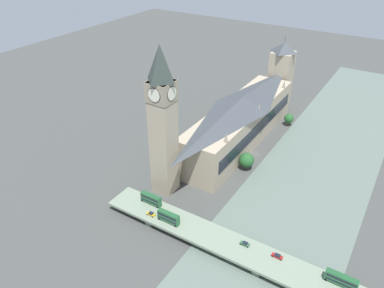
# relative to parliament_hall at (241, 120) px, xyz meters

# --- Properties ---
(ground_plane) EXTENTS (600.00, 600.00, 0.00)m
(ground_plane) POSITION_rel_parliament_hall_xyz_m (-14.81, 8.00, -14.83)
(ground_plane) COLOR #424442
(river_water) EXTENTS (58.07, 360.00, 0.30)m
(river_water) POSITION_rel_parliament_hall_xyz_m (-49.84, 8.00, -14.68)
(river_water) COLOR slate
(river_water) RESTS_ON ground_plane
(parliament_hall) EXTENTS (24.08, 106.86, 29.86)m
(parliament_hall) POSITION_rel_parliament_hall_xyz_m (0.00, 0.00, 0.00)
(parliament_hall) COLOR tan
(parliament_hall) RESTS_ON ground_plane
(clock_tower) EXTENTS (11.36, 11.36, 74.43)m
(clock_tower) POSITION_rel_parliament_hall_xyz_m (10.90, 62.52, 24.89)
(clock_tower) COLOR tan
(clock_tower) RESTS_ON ground_plane
(victoria_tower) EXTENTS (14.42, 14.42, 49.73)m
(victoria_tower) POSITION_rel_parliament_hall_xyz_m (0.05, -64.64, 8.03)
(victoria_tower) COLOR tan
(victoria_tower) RESTS_ON ground_plane
(road_bridge) EXTENTS (148.15, 14.41, 4.43)m
(road_bridge) POSITION_rel_parliament_hall_xyz_m (-49.84, 82.81, -11.27)
(road_bridge) COLOR #5D6A59
(road_bridge) RESTS_ON ground_plane
(double_decker_bus_lead) EXTENTS (10.59, 2.50, 5.03)m
(double_decker_bus_lead) POSITION_rel_parliament_hall_xyz_m (6.87, 79.63, -7.64)
(double_decker_bus_lead) COLOR #235B33
(double_decker_bus_lead) RESTS_ON road_bridge
(double_decker_bus_mid) EXTENTS (10.49, 2.54, 5.05)m
(double_decker_bus_mid) POSITION_rel_parliament_hall_xyz_m (-7.04, 85.41, -7.62)
(double_decker_bus_mid) COLOR #235B33
(double_decker_bus_mid) RESTS_ON road_bridge
(double_decker_bus_rear) EXTENTS (11.72, 2.56, 4.63)m
(double_decker_bus_rear) POSITION_rel_parliament_hall_xyz_m (-78.58, 79.28, -7.84)
(double_decker_bus_rear) COLOR #235B33
(double_decker_bus_rear) RESTS_ON road_bridge
(car_northbound_mid) EXTENTS (3.86, 1.88, 1.38)m
(car_northbound_mid) POSITION_rel_parliament_hall_xyz_m (2.14, 86.02, -9.71)
(car_northbound_mid) COLOR gold
(car_northbound_mid) RESTS_ON road_bridge
(car_northbound_tail) EXTENTS (4.38, 1.74, 1.39)m
(car_northbound_tail) POSITION_rel_parliament_hall_xyz_m (-54.58, 79.32, -9.71)
(car_northbound_tail) COLOR maroon
(car_northbound_tail) RESTS_ON road_bridge
(car_southbound_tail) EXTENTS (3.92, 1.84, 1.35)m
(car_southbound_tail) POSITION_rel_parliament_hall_xyz_m (-41.11, 80.15, -9.73)
(car_southbound_tail) COLOR #2D5638
(car_southbound_tail) RESTS_ON road_bridge
(tree_embankment_near) EXTENTS (8.14, 8.14, 10.13)m
(tree_embankment_near) POSITION_rel_parliament_hall_xyz_m (-16.23, 25.03, -8.79)
(tree_embankment_near) COLOR brown
(tree_embankment_near) RESTS_ON ground_plane
(tree_embankment_mid) EXTENTS (6.20, 6.20, 8.39)m
(tree_embankment_mid) POSITION_rel_parliament_hall_xyz_m (-18.45, -36.23, -9.57)
(tree_embankment_mid) COLOR brown
(tree_embankment_mid) RESTS_ON ground_plane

